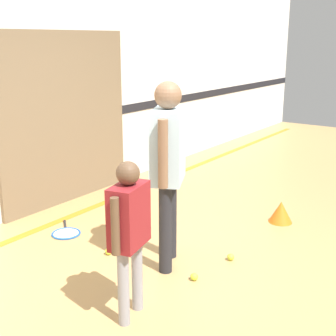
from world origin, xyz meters
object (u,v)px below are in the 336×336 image
object	(u,v)px
person_instructor	(168,155)
person_student_left	(129,224)
tennis_ball_by_spare_racket	(114,224)
tennis_ball_stray_left	(231,257)
tennis_ball_stray_right	(108,251)
training_cone	(281,212)
racket_spare_on_floor	(132,218)
racket_second_spare	(66,233)
tennis_ball_near_instructor	(194,277)

from	to	relation	value
person_instructor	person_student_left	size ratio (longest dim) A/B	1.39
person_instructor	tennis_ball_by_spare_racket	bearing A→B (deg)	42.85
tennis_ball_stray_left	tennis_ball_stray_right	size ratio (longest dim) A/B	1.00
person_student_left	tennis_ball_by_spare_racket	xyz separation A→B (m)	(1.21, 1.25, -0.70)
person_student_left	tennis_ball_by_spare_racket	size ratio (longest dim) A/B	18.07
tennis_ball_stray_left	training_cone	xyz separation A→B (m)	(1.16, -0.01, 0.09)
tennis_ball_stray_left	racket_spare_on_floor	bearing A→B (deg)	79.35
racket_spare_on_floor	racket_second_spare	world-z (taller)	same
racket_second_spare	tennis_ball_stray_right	world-z (taller)	tennis_ball_stray_right
racket_second_spare	tennis_ball_stray_left	world-z (taller)	tennis_ball_stray_left
racket_spare_on_floor	person_instructor	bearing A→B (deg)	-16.26
tennis_ball_stray_left	training_cone	size ratio (longest dim) A/B	0.25
tennis_ball_near_instructor	tennis_ball_stray_right	bearing A→B (deg)	93.78
racket_second_spare	tennis_ball_near_instructor	bearing A→B (deg)	-141.61
person_instructor	tennis_ball_stray_right	size ratio (longest dim) A/B	25.13
racket_spare_on_floor	tennis_ball_stray_left	bearing A→B (deg)	7.15
tennis_ball_by_spare_racket	training_cone	size ratio (longest dim) A/B	0.25
tennis_ball_near_instructor	tennis_ball_stray_left	xyz separation A→B (m)	(0.51, -0.08, 0.00)
person_instructor	tennis_ball_stray_left	distance (m)	1.15
person_student_left	tennis_ball_stray_left	world-z (taller)	person_student_left
person_instructor	person_student_left	distance (m)	0.93
racket_spare_on_floor	racket_second_spare	xyz separation A→B (m)	(-0.73, 0.31, 0.00)
racket_second_spare	tennis_ball_by_spare_racket	size ratio (longest dim) A/B	7.61
racket_second_spare	training_cone	distance (m)	2.37
person_instructor	training_cone	size ratio (longest dim) A/B	6.29
person_instructor	tennis_ball_by_spare_racket	distance (m)	1.44
racket_spare_on_floor	racket_second_spare	distance (m)	0.79
racket_spare_on_floor	racket_second_spare	size ratio (longest dim) A/B	1.11
person_instructor	tennis_ball_stray_left	bearing A→B (deg)	-75.49
tennis_ball_stray_right	tennis_ball_by_spare_racket	bearing A→B (deg)	37.26
person_student_left	racket_spare_on_floor	bearing A→B (deg)	26.79
person_student_left	tennis_ball_near_instructor	distance (m)	1.01
racket_second_spare	tennis_ball_stray_right	size ratio (longest dim) A/B	7.61
tennis_ball_stray_left	tennis_ball_stray_right	distance (m)	1.16
person_student_left	racket_second_spare	size ratio (longest dim) A/B	2.38
racket_spare_on_floor	tennis_ball_stray_left	distance (m)	1.43
person_student_left	training_cone	bearing A→B (deg)	-17.03
person_student_left	tennis_ball_near_instructor	size ratio (longest dim) A/B	18.07
person_student_left	racket_spare_on_floor	xyz separation A→B (m)	(1.50, 1.23, -0.73)
person_student_left	tennis_ball_stray_left	distance (m)	1.43
tennis_ball_by_spare_racket	tennis_ball_near_instructor	bearing A→B (deg)	-109.78
tennis_ball_by_spare_racket	tennis_ball_stray_right	bearing A→B (deg)	-142.74
person_student_left	training_cone	size ratio (longest dim) A/B	4.52
training_cone	person_instructor	bearing A→B (deg)	163.89
person_instructor	racket_spare_on_floor	world-z (taller)	person_instructor
racket_spare_on_floor	tennis_ball_near_instructor	xyz separation A→B (m)	(-0.78, -1.33, 0.02)
tennis_ball_stray_left	person_student_left	bearing A→B (deg)	171.90
tennis_ball_stray_left	racket_second_spare	bearing A→B (deg)	105.24
racket_second_spare	tennis_ball_near_instructor	world-z (taller)	tennis_ball_near_instructor
racket_second_spare	tennis_ball_near_instructor	xyz separation A→B (m)	(-0.05, -1.64, 0.02)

